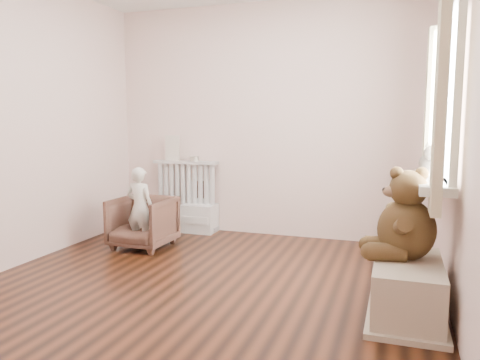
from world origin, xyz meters
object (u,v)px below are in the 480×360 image
(armchair, at_px, (143,222))
(child, at_px, (140,207))
(radiator, at_px, (186,198))
(toy_bench, at_px, (407,288))
(plush_cat, at_px, (431,161))
(toy_vanity, at_px, (200,209))
(teddy_bear, at_px, (407,216))

(armchair, height_order, child, child)
(radiator, distance_m, child, 0.91)
(child, bearing_deg, toy_bench, 162.75)
(radiator, bearing_deg, armchair, -96.08)
(armchair, bearing_deg, plush_cat, -5.36)
(toy_vanity, xyz_separation_m, toy_bench, (2.28, -1.76, -0.08))
(radiator, relative_size, toy_vanity, 1.38)
(child, relative_size, teddy_bear, 1.35)
(radiator, height_order, plush_cat, plush_cat)
(armchair, distance_m, plush_cat, 2.82)
(toy_vanity, xyz_separation_m, armchair, (-0.28, -0.82, -0.01))
(plush_cat, bearing_deg, toy_bench, -106.49)
(toy_bench, distance_m, teddy_bear, 0.48)
(toy_vanity, height_order, armchair, toy_vanity)
(radiator, xyz_separation_m, child, (-0.09, -0.90, 0.04))
(radiator, bearing_deg, child, -95.74)
(toy_vanity, relative_size, armchair, 1.04)
(radiator, distance_m, toy_vanity, 0.22)
(radiator, relative_size, child, 1.01)
(armchair, bearing_deg, toy_vanity, 73.36)
(toy_vanity, distance_m, toy_bench, 2.88)
(radiator, xyz_separation_m, toy_bench, (2.47, -1.79, -0.19))
(armchair, distance_m, teddy_bear, 2.71)
(toy_vanity, distance_m, teddy_bear, 2.84)
(toy_bench, height_order, teddy_bear, teddy_bear)
(radiator, relative_size, toy_bench, 1.02)
(plush_cat, bearing_deg, child, 170.48)
(toy_vanity, bearing_deg, toy_bench, -37.68)
(armchair, distance_m, toy_bench, 2.72)
(toy_bench, relative_size, plush_cat, 2.95)
(radiator, height_order, child, child)
(armchair, relative_size, teddy_bear, 0.95)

